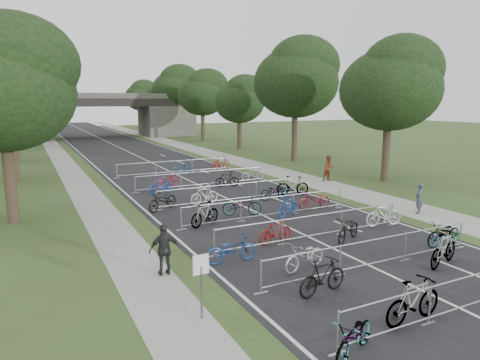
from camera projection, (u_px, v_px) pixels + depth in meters
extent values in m
plane|color=#33471E|center=(466.00, 311.00, 12.05)|extent=(200.00, 200.00, 0.00)
cube|color=black|center=(117.00, 146.00, 55.92)|extent=(11.00, 140.00, 0.01)
cube|color=gray|center=(175.00, 144.00, 59.47)|extent=(3.00, 140.00, 0.01)
cube|color=gray|center=(54.00, 149.00, 52.60)|extent=(2.00, 140.00, 0.01)
cube|color=silver|center=(117.00, 146.00, 55.92)|extent=(0.12, 140.00, 0.00)
cube|color=#45423D|center=(17.00, 124.00, 63.53)|extent=(8.00, 8.00, 5.00)
cube|color=#45423D|center=(167.00, 121.00, 73.73)|extent=(8.00, 8.00, 5.00)
cube|color=black|center=(96.00, 103.00, 68.07)|extent=(30.00, 8.00, 1.20)
cube|color=#45423D|center=(100.00, 96.00, 64.55)|extent=(30.00, 0.40, 0.90)
cube|color=#45423D|center=(92.00, 96.00, 71.22)|extent=(30.00, 0.40, 0.90)
cylinder|color=#4C4C51|center=(201.00, 293.00, 11.53)|extent=(0.06, 0.06, 1.50)
cube|color=white|center=(201.00, 265.00, 11.38)|extent=(0.45, 0.04, 0.55)
cylinder|color=#33261C|center=(10.00, 180.00, 20.60)|extent=(0.56, 0.56, 4.20)
ellipsoid|color=black|center=(1.00, 93.00, 19.85)|extent=(6.72, 6.72, 5.51)
sphere|color=black|center=(13.00, 63.00, 19.44)|extent=(5.38, 5.38, 5.38)
cylinder|color=#33261C|center=(386.00, 151.00, 31.45)|extent=(0.56, 0.56, 4.48)
ellipsoid|color=black|center=(390.00, 90.00, 30.65)|extent=(7.17, 7.17, 5.88)
sphere|color=black|center=(403.00, 69.00, 30.21)|extent=(5.73, 5.73, 5.73)
sphere|color=black|center=(379.00, 102.00, 31.03)|extent=(4.66, 4.66, 4.66)
cylinder|color=#33261C|center=(13.00, 150.00, 31.09)|extent=(0.56, 0.56, 4.72)
ellipsoid|color=black|center=(7.00, 84.00, 30.24)|extent=(7.56, 7.56, 6.20)
sphere|color=black|center=(14.00, 62.00, 29.80)|extent=(6.05, 6.05, 6.05)
sphere|color=black|center=(1.00, 98.00, 30.63)|extent=(4.91, 4.91, 4.91)
cylinder|color=#33261C|center=(294.00, 135.00, 41.92)|extent=(0.56, 0.56, 5.11)
ellipsoid|color=black|center=(296.00, 83.00, 41.01)|extent=(8.18, 8.18, 6.70)
sphere|color=black|center=(304.00, 65.00, 40.54)|extent=(6.54, 6.54, 6.54)
sphere|color=black|center=(288.00, 94.00, 41.41)|extent=(5.31, 5.31, 5.31)
cylinder|color=#33261C|center=(15.00, 135.00, 41.57)|extent=(0.56, 0.56, 5.25)
ellipsoid|color=black|center=(10.00, 80.00, 40.63)|extent=(8.40, 8.40, 6.89)
sphere|color=black|center=(15.00, 62.00, 40.15)|extent=(6.72, 6.72, 6.72)
sphere|color=black|center=(5.00, 92.00, 41.04)|extent=(5.46, 5.46, 5.46)
cylinder|color=#33261C|center=(239.00, 133.00, 52.56)|extent=(0.56, 0.56, 3.85)
ellipsoid|color=black|center=(239.00, 102.00, 51.88)|extent=(6.16, 6.16, 5.05)
sphere|color=black|center=(246.00, 92.00, 51.48)|extent=(4.93, 4.93, 4.93)
sphere|color=black|center=(234.00, 109.00, 52.23)|extent=(4.00, 4.00, 4.00)
cylinder|color=#33261C|center=(16.00, 132.00, 52.19)|extent=(0.56, 0.56, 4.20)
ellipsoid|color=black|center=(13.00, 98.00, 51.45)|extent=(6.72, 6.72, 5.51)
sphere|color=black|center=(18.00, 86.00, 51.03)|extent=(5.38, 5.38, 5.38)
sphere|color=black|center=(9.00, 105.00, 51.82)|extent=(4.37, 4.37, 4.37)
cylinder|color=#33261C|center=(203.00, 126.00, 63.04)|extent=(0.56, 0.56, 4.48)
ellipsoid|color=black|center=(202.00, 95.00, 62.24)|extent=(7.17, 7.17, 5.88)
sphere|color=black|center=(207.00, 85.00, 61.80)|extent=(5.73, 5.73, 5.73)
sphere|color=black|center=(198.00, 102.00, 62.62)|extent=(4.66, 4.66, 4.66)
cylinder|color=#33261C|center=(17.00, 125.00, 62.68)|extent=(0.56, 0.56, 4.72)
ellipsoid|color=black|center=(14.00, 93.00, 61.83)|extent=(7.56, 7.56, 6.20)
sphere|color=black|center=(18.00, 82.00, 61.39)|extent=(6.05, 6.05, 6.05)
sphere|color=black|center=(11.00, 100.00, 62.22)|extent=(4.91, 4.91, 4.91)
cylinder|color=#33261C|center=(177.00, 120.00, 73.51)|extent=(0.56, 0.56, 5.11)
ellipsoid|color=black|center=(176.00, 91.00, 72.60)|extent=(8.18, 8.18, 6.70)
sphere|color=black|center=(180.00, 81.00, 72.13)|extent=(6.54, 6.54, 6.54)
sphere|color=black|center=(172.00, 97.00, 73.00)|extent=(5.31, 5.31, 5.31)
cylinder|color=#33261C|center=(17.00, 120.00, 73.16)|extent=(0.56, 0.56, 5.25)
ellipsoid|color=black|center=(14.00, 89.00, 72.22)|extent=(8.40, 8.40, 6.89)
sphere|color=black|center=(18.00, 79.00, 71.74)|extent=(6.72, 6.72, 6.72)
sphere|color=black|center=(12.00, 96.00, 72.63)|extent=(5.46, 5.46, 5.46)
cylinder|color=#33261C|center=(157.00, 121.00, 84.16)|extent=(0.56, 0.56, 3.85)
ellipsoid|color=black|center=(157.00, 102.00, 83.47)|extent=(6.16, 6.16, 5.05)
sphere|color=black|center=(160.00, 95.00, 83.07)|extent=(4.93, 4.93, 4.93)
sphere|color=black|center=(154.00, 106.00, 83.83)|extent=(4.00, 4.00, 4.00)
cylinder|color=#33261C|center=(18.00, 120.00, 83.79)|extent=(0.56, 0.56, 4.20)
ellipsoid|color=black|center=(16.00, 99.00, 83.04)|extent=(6.72, 6.72, 5.51)
sphere|color=black|center=(19.00, 92.00, 82.62)|extent=(5.38, 5.38, 5.38)
sphere|color=black|center=(14.00, 103.00, 83.41)|extent=(4.37, 4.37, 4.37)
cylinder|color=#33261C|center=(142.00, 117.00, 94.63)|extent=(0.56, 0.56, 4.48)
ellipsoid|color=black|center=(141.00, 97.00, 93.83)|extent=(7.17, 7.17, 5.88)
sphere|color=black|center=(144.00, 91.00, 93.40)|extent=(5.73, 5.73, 5.73)
sphere|color=black|center=(139.00, 101.00, 94.21)|extent=(4.66, 4.66, 4.66)
cylinder|color=#A1A4A9|center=(470.00, 276.00, 11.86)|extent=(9.20, 0.04, 0.04)
cylinder|color=#A1A4A9|center=(466.00, 305.00, 12.01)|extent=(9.20, 0.04, 0.04)
cylinder|color=#A1A4A9|center=(338.00, 333.00, 9.91)|extent=(0.05, 0.05, 1.10)
cube|color=#A1A4A9|center=(337.00, 354.00, 10.00)|extent=(0.50, 0.08, 0.03)
cylinder|color=#A1A4A9|center=(430.00, 305.00, 11.27)|extent=(0.05, 0.05, 1.10)
cube|color=#A1A4A9|center=(428.00, 323.00, 11.36)|extent=(0.50, 0.08, 0.03)
cylinder|color=#A1A4A9|center=(375.00, 239.00, 15.01)|extent=(9.20, 0.04, 0.04)
cylinder|color=#A1A4A9|center=(374.00, 263.00, 15.17)|extent=(9.20, 0.04, 0.04)
cylinder|color=#A1A4A9|center=(261.00, 277.00, 13.07)|extent=(0.05, 0.05, 1.10)
cube|color=#A1A4A9|center=(261.00, 293.00, 13.16)|extent=(0.50, 0.08, 0.03)
cylinder|color=#A1A4A9|center=(340.00, 260.00, 14.43)|extent=(0.05, 0.05, 1.10)
cube|color=#A1A4A9|center=(339.00, 275.00, 14.52)|extent=(0.50, 0.08, 0.03)
cylinder|color=#A1A4A9|center=(405.00, 246.00, 15.79)|extent=(0.05, 0.05, 1.10)
cube|color=#A1A4A9|center=(404.00, 260.00, 15.88)|extent=(0.50, 0.08, 0.03)
cylinder|color=#A1A4A9|center=(460.00, 235.00, 17.15)|extent=(0.05, 0.05, 1.10)
cube|color=#A1A4A9|center=(459.00, 248.00, 17.24)|extent=(0.50, 0.08, 0.03)
cylinder|color=#A1A4A9|center=(313.00, 215.00, 18.17)|extent=(9.20, 0.04, 0.04)
cylinder|color=#A1A4A9|center=(313.00, 235.00, 18.33)|extent=(9.20, 0.04, 0.04)
cylinder|color=#A1A4A9|center=(214.00, 242.00, 16.22)|extent=(0.05, 0.05, 1.10)
cube|color=#A1A4A9|center=(214.00, 256.00, 16.32)|extent=(0.50, 0.08, 0.03)
cylinder|color=#A1A4A9|center=(283.00, 232.00, 17.58)|extent=(0.05, 0.05, 1.10)
cube|color=#A1A4A9|center=(282.00, 244.00, 17.68)|extent=(0.50, 0.08, 0.03)
cylinder|color=#A1A4A9|center=(341.00, 222.00, 18.95)|extent=(0.05, 0.05, 1.10)
cube|color=#A1A4A9|center=(341.00, 234.00, 19.04)|extent=(0.50, 0.08, 0.03)
cylinder|color=#A1A4A9|center=(392.00, 214.00, 20.31)|extent=(0.05, 0.05, 1.10)
cube|color=#A1A4A9|center=(391.00, 225.00, 20.40)|extent=(0.50, 0.08, 0.03)
cylinder|color=#A1A4A9|center=(268.00, 198.00, 21.51)|extent=(9.20, 0.04, 0.04)
cylinder|color=#A1A4A9|center=(268.00, 214.00, 21.67)|extent=(9.20, 0.04, 0.04)
cylinder|color=#A1A4A9|center=(181.00, 218.00, 19.56)|extent=(0.05, 0.05, 1.10)
cube|color=#A1A4A9|center=(182.00, 230.00, 19.66)|extent=(0.50, 0.08, 0.03)
cylinder|color=#A1A4A9|center=(241.00, 211.00, 20.92)|extent=(0.05, 0.05, 1.10)
cube|color=#A1A4A9|center=(241.00, 221.00, 21.02)|extent=(0.50, 0.08, 0.03)
cylinder|color=#A1A4A9|center=(293.00, 204.00, 22.28)|extent=(0.05, 0.05, 1.10)
cube|color=#A1A4A9|center=(293.00, 214.00, 22.38)|extent=(0.50, 0.08, 0.03)
cylinder|color=#A1A4A9|center=(340.00, 198.00, 23.64)|extent=(0.05, 0.05, 1.10)
cube|color=#A1A4A9|center=(339.00, 207.00, 23.74)|extent=(0.50, 0.08, 0.03)
cylinder|color=#A1A4A9|center=(233.00, 184.00, 25.02)|extent=(9.20, 0.04, 0.04)
cylinder|color=#A1A4A9|center=(233.00, 199.00, 25.18)|extent=(9.20, 0.04, 0.04)
cylinder|color=#A1A4A9|center=(157.00, 201.00, 23.07)|extent=(0.05, 0.05, 1.10)
cube|color=#A1A4A9|center=(157.00, 210.00, 23.17)|extent=(0.50, 0.08, 0.03)
cylinder|color=#A1A4A9|center=(209.00, 195.00, 24.43)|extent=(0.05, 0.05, 1.10)
cube|color=#A1A4A9|center=(209.00, 204.00, 24.53)|extent=(0.50, 0.08, 0.03)
cylinder|color=#A1A4A9|center=(256.00, 190.00, 25.79)|extent=(0.05, 0.05, 1.10)
cube|color=#A1A4A9|center=(256.00, 199.00, 25.89)|extent=(0.50, 0.08, 0.03)
cylinder|color=#A1A4A9|center=(298.00, 186.00, 27.15)|extent=(0.05, 0.05, 1.10)
cube|color=#A1A4A9|center=(298.00, 194.00, 27.25)|extent=(0.50, 0.08, 0.03)
cylinder|color=#A1A4A9|center=(202.00, 172.00, 29.41)|extent=(9.20, 0.04, 0.04)
cylinder|color=#A1A4A9|center=(202.00, 184.00, 29.56)|extent=(9.20, 0.04, 0.04)
cylinder|color=#A1A4A9|center=(135.00, 185.00, 27.46)|extent=(0.05, 0.05, 1.10)
cube|color=#A1A4A9|center=(135.00, 193.00, 27.55)|extent=(0.50, 0.08, 0.03)
cylinder|color=#A1A4A9|center=(181.00, 181.00, 28.82)|extent=(0.05, 0.05, 1.10)
cube|color=#A1A4A9|center=(181.00, 188.00, 28.91)|extent=(0.50, 0.08, 0.03)
cylinder|color=#A1A4A9|center=(222.00, 177.00, 30.18)|extent=(0.05, 0.05, 1.10)
cube|color=#A1A4A9|center=(222.00, 184.00, 30.28)|extent=(0.50, 0.08, 0.03)
cylinder|color=#A1A4A9|center=(260.00, 174.00, 31.54)|extent=(0.05, 0.05, 1.10)
cube|color=#A1A4A9|center=(260.00, 181.00, 31.64)|extent=(0.50, 0.08, 0.03)
cylinder|color=#A1A4A9|center=(174.00, 161.00, 34.67)|extent=(9.20, 0.04, 0.04)
cylinder|color=#A1A4A9|center=(174.00, 172.00, 34.83)|extent=(9.20, 0.04, 0.04)
cylinder|color=#A1A4A9|center=(117.00, 171.00, 32.72)|extent=(0.05, 0.05, 1.10)
cube|color=#A1A4A9|center=(117.00, 178.00, 32.82)|extent=(0.50, 0.08, 0.03)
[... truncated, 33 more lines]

